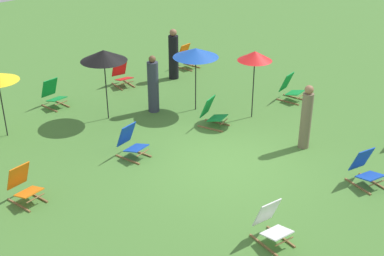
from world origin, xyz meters
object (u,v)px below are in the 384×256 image
(deckchair_8, at_px, (53,94))
(person_1, at_px, (174,55))
(deckchair_1, at_px, (131,143))
(deckchair_10, at_px, (122,74))
(umbrella_3, at_px, (255,56))
(person_2, at_px, (306,118))
(deckchair_4, at_px, (290,88))
(deckchair_2, at_px, (365,169))
(person_0, at_px, (153,86))
(deckchair_11, at_px, (24,186))
(deckchair_6, at_px, (187,57))
(umbrella_2, at_px, (104,56))
(deckchair_9, at_px, (212,113))
(deckchair_7, at_px, (271,224))
(umbrella_0, at_px, (196,53))

(deckchair_8, bearing_deg, person_1, -15.37)
(deckchair_1, distance_m, deckchair_10, 4.78)
(deckchair_10, distance_m, umbrella_3, 4.87)
(person_2, bearing_deg, deckchair_4, 142.23)
(deckchair_2, relative_size, person_0, 0.51)
(person_1, bearing_deg, deckchair_11, -97.31)
(deckchair_2, bearing_deg, deckchair_6, 87.32)
(umbrella_2, bearing_deg, deckchair_9, -53.23)
(deckchair_7, distance_m, deckchair_8, 8.38)
(umbrella_2, distance_m, person_2, 5.54)
(person_1, distance_m, person_2, 5.98)
(deckchair_6, xyz_separation_m, person_0, (-3.28, -2.08, 0.42))
(deckchair_11, relative_size, umbrella_3, 0.43)
(umbrella_0, bearing_deg, person_0, 141.12)
(deckchair_2, height_order, umbrella_2, umbrella_2)
(umbrella_3, bearing_deg, deckchair_2, -102.69)
(deckchair_7, bearing_deg, umbrella_2, 90.37)
(deckchair_10, xyz_separation_m, person_1, (1.65, -0.68, 0.43))
(deckchair_4, xyz_separation_m, deckchair_10, (-2.94, 4.51, 0.00))
(deckchair_4, distance_m, deckchair_8, 7.08)
(deckchair_4, bearing_deg, deckchair_8, 130.87)
(person_2, bearing_deg, deckchair_1, -118.39)
(deckchair_4, xyz_separation_m, deckchair_11, (-8.43, 0.59, 0.00))
(deckchair_7, height_order, umbrella_2, umbrella_2)
(deckchair_8, distance_m, person_0, 3.03)
(deckchair_6, distance_m, umbrella_3, 4.81)
(person_1, bearing_deg, deckchair_10, -144.06)
(deckchair_2, xyz_separation_m, deckchair_4, (2.68, 4.01, 0.00))
(deckchair_2, distance_m, deckchair_8, 8.99)
(deckchair_6, bearing_deg, person_1, -162.08)
(deckchair_9, distance_m, deckchair_10, 4.14)
(deckchair_11, relative_size, umbrella_0, 0.45)
(deckchair_1, height_order, umbrella_0, umbrella_0)
(person_0, bearing_deg, deckchair_8, 171.72)
(deckchair_11, height_order, umbrella_2, umbrella_2)
(deckchair_4, relative_size, deckchair_7, 1.00)
(deckchair_4, distance_m, person_1, 4.07)
(deckchair_4, height_order, deckchair_11, same)
(umbrella_3, xyz_separation_m, person_0, (-1.73, 2.24, -1.02))
(umbrella_2, distance_m, person_1, 3.80)
(deckchair_6, bearing_deg, umbrella_2, -167.44)
(deckchair_7, distance_m, deckchair_11, 5.16)
(person_1, bearing_deg, umbrella_3, -39.02)
(deckchair_1, distance_m, umbrella_2, 2.77)
(umbrella_0, xyz_separation_m, person_1, (1.28, 2.36, -0.93))
(person_1, bearing_deg, deckchair_7, -61.99)
(deckchair_8, bearing_deg, umbrella_3, -56.85)
(umbrella_2, bearing_deg, deckchair_1, -111.59)
(deckchair_11, distance_m, person_2, 6.77)
(deckchair_10, xyz_separation_m, umbrella_2, (-1.83, -1.78, 1.48))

